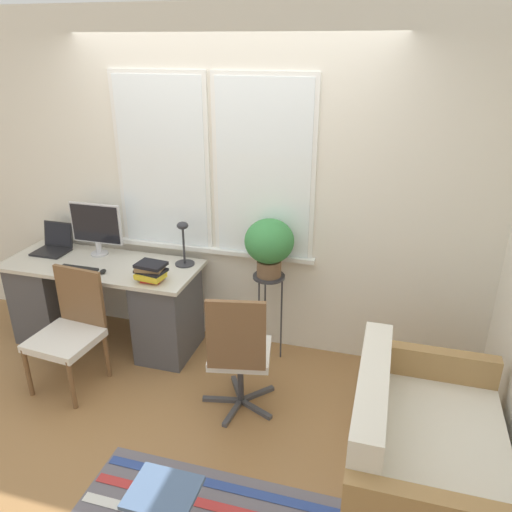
{
  "coord_description": "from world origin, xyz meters",
  "views": [
    {
      "loc": [
        1.25,
        -2.94,
        2.44
      ],
      "look_at": [
        0.36,
        0.16,
        1.04
      ],
      "focal_mm": 35.0,
      "sensor_mm": 36.0,
      "label": 1
    }
  ],
  "objects_px": {
    "monitor": "(96,227)",
    "mouse": "(103,271)",
    "folding_stool": "(164,497)",
    "office_chair_swivel": "(239,352)",
    "potted_plant": "(269,243)",
    "keyboard": "(77,270)",
    "desk_chair_wooden": "(70,329)",
    "book_stack": "(151,271)",
    "couch_loveseat": "(420,460)",
    "plant_stand": "(269,287)",
    "desk_lamp": "(183,240)",
    "laptop": "(54,245)"
  },
  "relations": [
    {
      "from": "folding_stool",
      "to": "laptop",
      "type": "bearing_deg",
      "value": 136.4
    },
    {
      "from": "monitor",
      "to": "keyboard",
      "type": "height_order",
      "value": "monitor"
    },
    {
      "from": "monitor",
      "to": "mouse",
      "type": "distance_m",
      "value": 0.47
    },
    {
      "from": "desk_lamp",
      "to": "potted_plant",
      "type": "distance_m",
      "value": 0.72
    },
    {
      "from": "laptop",
      "to": "mouse",
      "type": "height_order",
      "value": "laptop"
    },
    {
      "from": "office_chair_swivel",
      "to": "desk_lamp",
      "type": "bearing_deg",
      "value": -57.58
    },
    {
      "from": "desk_chair_wooden",
      "to": "potted_plant",
      "type": "xyz_separation_m",
      "value": [
        1.34,
        0.73,
        0.55
      ]
    },
    {
      "from": "couch_loveseat",
      "to": "keyboard",
      "type": "bearing_deg",
      "value": 73.25
    },
    {
      "from": "desk_lamp",
      "to": "desk_chair_wooden",
      "type": "bearing_deg",
      "value": -130.22
    },
    {
      "from": "laptop",
      "to": "mouse",
      "type": "xyz_separation_m",
      "value": [
        0.66,
        -0.29,
        -0.04
      ]
    },
    {
      "from": "folding_stool",
      "to": "monitor",
      "type": "bearing_deg",
      "value": 128.4
    },
    {
      "from": "keyboard",
      "to": "couch_loveseat",
      "type": "bearing_deg",
      "value": -16.75
    },
    {
      "from": "mouse",
      "to": "folding_stool",
      "type": "distance_m",
      "value": 1.96
    },
    {
      "from": "laptop",
      "to": "book_stack",
      "type": "distance_m",
      "value": 1.14
    },
    {
      "from": "monitor",
      "to": "keyboard",
      "type": "distance_m",
      "value": 0.43
    },
    {
      "from": "office_chair_swivel",
      "to": "potted_plant",
      "type": "xyz_separation_m",
      "value": [
        0.02,
        0.71,
        0.53
      ]
    },
    {
      "from": "office_chair_swivel",
      "to": "folding_stool",
      "type": "bearing_deg",
      "value": 76.47
    },
    {
      "from": "book_stack",
      "to": "desk_chair_wooden",
      "type": "xyz_separation_m",
      "value": [
        -0.51,
        -0.38,
        -0.37
      ]
    },
    {
      "from": "book_stack",
      "to": "plant_stand",
      "type": "relative_size",
      "value": 0.33
    },
    {
      "from": "couch_loveseat",
      "to": "folding_stool",
      "type": "xyz_separation_m",
      "value": [
        -1.24,
        -0.67,
        0.06
      ]
    },
    {
      "from": "plant_stand",
      "to": "keyboard",
      "type": "bearing_deg",
      "value": -166.82
    },
    {
      "from": "desk_lamp",
      "to": "couch_loveseat",
      "type": "height_order",
      "value": "desk_lamp"
    },
    {
      "from": "monitor",
      "to": "desk_chair_wooden",
      "type": "relative_size",
      "value": 0.52
    },
    {
      "from": "keyboard",
      "to": "folding_stool",
      "type": "relative_size",
      "value": 0.81
    },
    {
      "from": "keyboard",
      "to": "desk_chair_wooden",
      "type": "bearing_deg",
      "value": -68.27
    },
    {
      "from": "couch_loveseat",
      "to": "plant_stand",
      "type": "bearing_deg",
      "value": 45.5
    },
    {
      "from": "mouse",
      "to": "folding_stool",
      "type": "xyz_separation_m",
      "value": [
        1.21,
        -1.49,
        -0.41
      ]
    },
    {
      "from": "mouse",
      "to": "potted_plant",
      "type": "xyz_separation_m",
      "value": [
        1.27,
        0.33,
        0.25
      ]
    },
    {
      "from": "folding_stool",
      "to": "mouse",
      "type": "bearing_deg",
      "value": 129.03
    },
    {
      "from": "couch_loveseat",
      "to": "potted_plant",
      "type": "bearing_deg",
      "value": 45.5
    },
    {
      "from": "couch_loveseat",
      "to": "plant_stand",
      "type": "relative_size",
      "value": 1.67
    },
    {
      "from": "book_stack",
      "to": "folding_stool",
      "type": "bearing_deg",
      "value": -62.21
    },
    {
      "from": "couch_loveseat",
      "to": "folding_stool",
      "type": "height_order",
      "value": "couch_loveseat"
    },
    {
      "from": "desk_chair_wooden",
      "to": "potted_plant",
      "type": "relative_size",
      "value": 1.93
    },
    {
      "from": "book_stack",
      "to": "potted_plant",
      "type": "bearing_deg",
      "value": 22.73
    },
    {
      "from": "book_stack",
      "to": "potted_plant",
      "type": "relative_size",
      "value": 0.53
    },
    {
      "from": "desk_chair_wooden",
      "to": "plant_stand",
      "type": "height_order",
      "value": "desk_chair_wooden"
    },
    {
      "from": "book_stack",
      "to": "desk_lamp",
      "type": "bearing_deg",
      "value": 71.51
    },
    {
      "from": "desk_lamp",
      "to": "potted_plant",
      "type": "bearing_deg",
      "value": -0.63
    },
    {
      "from": "desk_chair_wooden",
      "to": "couch_loveseat",
      "type": "height_order",
      "value": "desk_chair_wooden"
    },
    {
      "from": "laptop",
      "to": "couch_loveseat",
      "type": "xyz_separation_m",
      "value": [
        3.11,
        -1.11,
        -0.51
      ]
    },
    {
      "from": "desk_lamp",
      "to": "keyboard",
      "type": "bearing_deg",
      "value": -155.29
    },
    {
      "from": "book_stack",
      "to": "potted_plant",
      "type": "height_order",
      "value": "potted_plant"
    },
    {
      "from": "monitor",
      "to": "plant_stand",
      "type": "bearing_deg",
      "value": -0.09
    },
    {
      "from": "keyboard",
      "to": "laptop",
      "type": "bearing_deg",
      "value": 144.73
    },
    {
      "from": "monitor",
      "to": "office_chair_swivel",
      "type": "distance_m",
      "value": 1.73
    },
    {
      "from": "office_chair_swivel",
      "to": "couch_loveseat",
      "type": "distance_m",
      "value": 1.29
    },
    {
      "from": "couch_loveseat",
      "to": "potted_plant",
      "type": "xyz_separation_m",
      "value": [
        -1.18,
        1.15,
        0.73
      ]
    },
    {
      "from": "book_stack",
      "to": "desk_chair_wooden",
      "type": "height_order",
      "value": "book_stack"
    },
    {
      "from": "keyboard",
      "to": "folding_stool",
      "type": "xyz_separation_m",
      "value": [
        1.43,
        -1.47,
        -0.41
      ]
    }
  ]
}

